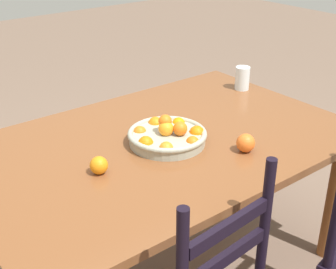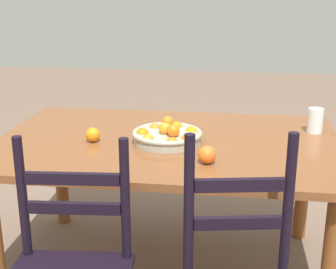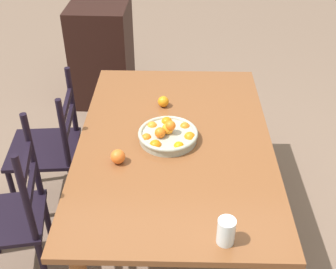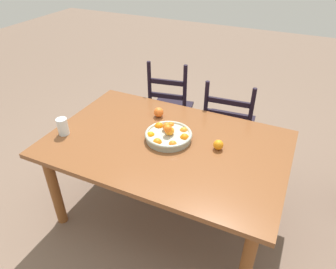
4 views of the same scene
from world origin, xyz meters
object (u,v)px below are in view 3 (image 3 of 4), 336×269
Objects in this scene: orange_loose_1 at (118,157)px; cabinet at (102,53)px; dining_table at (175,152)px; fruit_bowl at (168,135)px; chair_near_window at (15,217)px; drinking_glass at (226,231)px; orange_loose_0 at (163,102)px; chair_by_cabinet at (50,149)px.

cabinet is at bearing 11.55° from orange_loose_1.
fruit_bowl reaches higher than dining_table.
drinking_glass is at bearing 60.99° from chair_near_window.
cabinet is 1.49m from orange_loose_0.
fruit_bowl is 4.86× the size of orange_loose_0.
orange_loose_1 reaches higher than dining_table.
orange_loose_0 is at bearing 122.41° from chair_near_window.
dining_table is 0.88m from chair_by_cabinet.
dining_table is 1.80× the size of chair_by_cabinet.
chair_near_window is 0.95m from fruit_bowl.
cabinet is 1.96m from orange_loose_1.
chair_near_window is 12.79× the size of orange_loose_1.
orange_loose_0 is at bearing 93.63° from chair_by_cabinet.
chair_by_cabinet is 0.81m from orange_loose_0.
drinking_glass is (-0.98, -1.04, 0.34)m from chair_by_cabinet.
cabinet is 13.21× the size of orange_loose_0.
fruit_bowl is 0.77m from drinking_glass.
chair_by_cabinet is at bearing 48.75° from orange_loose_1.
chair_by_cabinet is at bearing 166.00° from chair_near_window.
orange_loose_1 is (-1.90, -0.39, 0.30)m from cabinet.
cabinet is at bearing 22.11° from dining_table.
orange_loose_0 is (0.11, -0.74, 0.31)m from chair_by_cabinet.
chair_near_window is 2.06m from cabinet.
cabinet reaches higher than orange_loose_1.
cabinet reaches higher than fruit_bowl.
cabinet is (2.05, -0.18, 0.01)m from chair_near_window.
fruit_bowl is 0.37m from orange_loose_0.
drinking_glass is at bearing -135.11° from orange_loose_1.
dining_table is 13.25× the size of drinking_glass.
drinking_glass is at bearing -163.02° from dining_table.
chair_by_cabinet is 2.76× the size of fruit_bowl.
fruit_bowl is 4.35× the size of orange_loose_1.
orange_loose_0 is at bearing 5.89° from fruit_bowl.
drinking_glass is at bearing -157.83° from cabinet.
chair_near_window is (-0.36, 0.86, -0.18)m from dining_table.
chair_near_window reaches higher than drinking_glass.
orange_loose_0 is at bearing -153.82° from cabinet.
drinking_glass is at bearing 42.10° from chair_by_cabinet.
orange_loose_0 is 0.89× the size of orange_loose_1.
chair_near_window is at bearing 176.67° from cabinet.
orange_loose_0 is at bearing 12.16° from dining_table.
dining_table is at bearing -55.13° from orange_loose_1.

